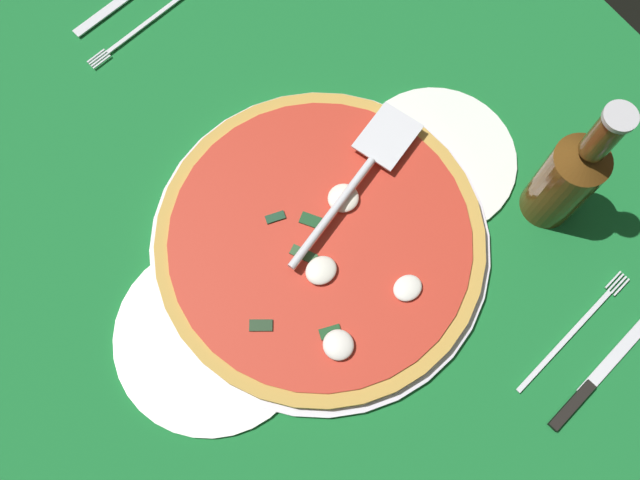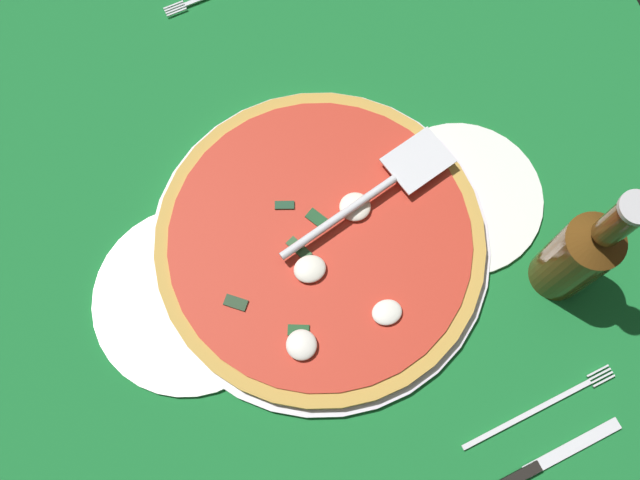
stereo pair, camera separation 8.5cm
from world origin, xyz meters
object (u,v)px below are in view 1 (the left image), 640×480
at_px(place_setting_far, 582,359).
at_px(beer_bottle, 569,177).
at_px(pizza, 321,241).
at_px(pizza_server, 358,178).
at_px(dinner_plate_left, 436,160).
at_px(place_setting_near, 139,9).
at_px(dinner_plate_right, 213,336).

distance_m(place_setting_far, beer_bottle, 0.22).
relative_size(pizza, pizza_server, 1.65).
distance_m(pizza, pizza_server, 0.09).
relative_size(dinner_plate_left, beer_bottle, 0.88).
bearing_deg(beer_bottle, dinner_plate_left, -61.05).
relative_size(dinner_plate_left, place_setting_near, 1.07).
relative_size(dinner_plate_left, place_setting_far, 1.01).
height_order(pizza_server, place_setting_far, pizza_server).
distance_m(pizza, beer_bottle, 0.30).
height_order(dinner_plate_right, place_setting_far, place_setting_far).
xyz_separation_m(dinner_plate_left, pizza, (0.19, 0.00, 0.02)).
bearing_deg(pizza, pizza_server, -158.99).
bearing_deg(place_setting_far, place_setting_near, 94.85).
distance_m(pizza_server, beer_bottle, 0.25).
bearing_deg(place_setting_far, pizza_server, 96.65).
xyz_separation_m(dinner_plate_left, place_setting_far, (0.03, 0.31, -0.00)).
xyz_separation_m(pizza, place_setting_near, (-0.00, -0.44, -0.02)).
distance_m(dinner_plate_right, pizza, 0.17).
height_order(pizza, place_setting_far, pizza).
distance_m(dinner_plate_left, dinner_plate_right, 0.37).
relative_size(dinner_plate_right, place_setting_far, 1.16).
xyz_separation_m(dinner_plate_left, place_setting_near, (0.19, -0.44, -0.00)).
bearing_deg(place_setting_near, place_setting_far, 95.28).
height_order(dinner_plate_left, beer_bottle, beer_bottle).
height_order(place_setting_near, beer_bottle, beer_bottle).
xyz_separation_m(dinner_plate_left, pizza_server, (0.11, -0.03, 0.04)).
bearing_deg(pizza_server, dinner_plate_right, 172.42).
bearing_deg(place_setting_far, dinner_plate_right, 132.27).
bearing_deg(dinner_plate_right, beer_bottle, 165.60).
height_order(place_setting_near, place_setting_far, same).
bearing_deg(place_setting_far, pizza, 111.32).
xyz_separation_m(pizza, pizza_server, (-0.08, -0.03, 0.02)).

